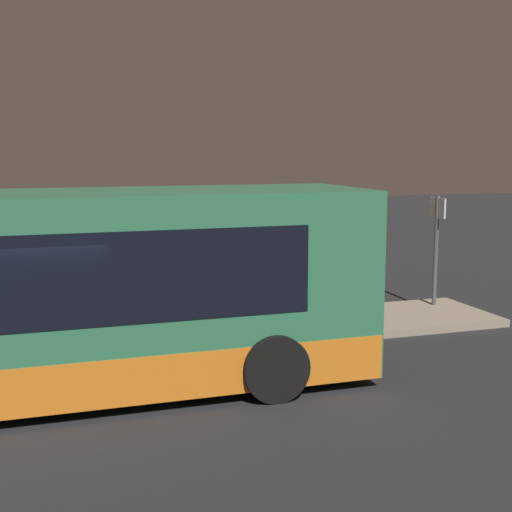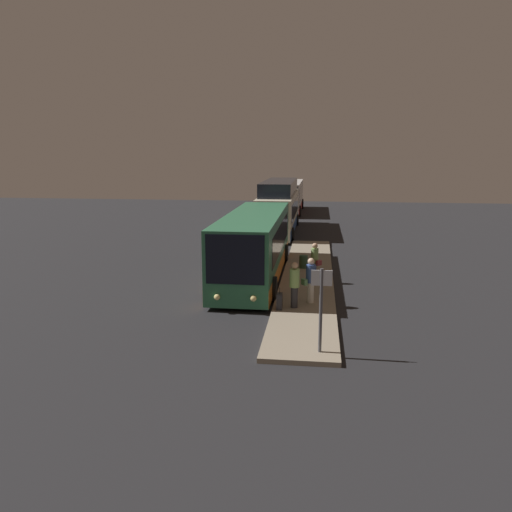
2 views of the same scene
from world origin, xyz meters
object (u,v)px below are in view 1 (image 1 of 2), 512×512
(passenger_waiting, at_px, (44,290))
(suitcase, at_px, (298,320))
(passenger_with_bags, at_px, (276,282))
(passenger_boarding, at_px, (233,279))
(sign_post, at_px, (436,238))

(passenger_waiting, relative_size, suitcase, 2.08)
(passenger_waiting, xyz_separation_m, passenger_with_bags, (4.44, -0.73, 0.02))
(passenger_boarding, relative_size, passenger_waiting, 1.04)
(passenger_boarding, distance_m, passenger_waiting, 3.71)
(passenger_boarding, xyz_separation_m, passenger_waiting, (-3.71, 0.14, -0.02))
(passenger_with_bags, relative_size, sign_post, 0.70)
(passenger_waiting, height_order, sign_post, sign_post)
(passenger_waiting, height_order, passenger_with_bags, passenger_with_bags)
(suitcase, bearing_deg, sign_post, 20.77)
(sign_post, bearing_deg, suitcase, -159.23)
(passenger_boarding, xyz_separation_m, passenger_with_bags, (0.73, -0.59, -0.01))
(passenger_boarding, xyz_separation_m, suitcase, (0.99, -1.14, -0.68))
(passenger_waiting, bearing_deg, passenger_boarding, 42.20)
(passenger_with_bags, bearing_deg, passenger_boarding, -14.84)
(suitcase, distance_m, sign_post, 4.50)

